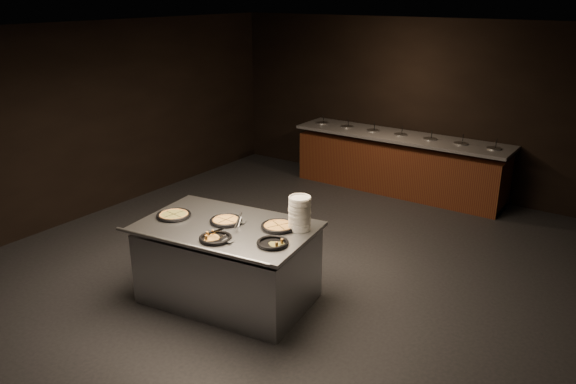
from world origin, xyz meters
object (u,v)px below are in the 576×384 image
at_px(plate_stack, 300,213).
at_px(pan_veggie_whole, 174,215).
at_px(pan_cheese_whole, 226,220).
at_px(serving_counter, 228,264).

bearing_deg(plate_stack, pan_veggie_whole, -159.32).
bearing_deg(pan_cheese_whole, plate_stack, 21.35).
relative_size(serving_counter, plate_stack, 5.56).
height_order(serving_counter, pan_veggie_whole, pan_veggie_whole).
xyz_separation_m(serving_counter, plate_stack, (0.71, 0.37, 0.65)).
height_order(plate_stack, pan_veggie_whole, plate_stack).
xyz_separation_m(plate_stack, pan_cheese_whole, (-0.77, -0.30, -0.16)).
distance_m(serving_counter, pan_cheese_whole, 0.50).
relative_size(plate_stack, pan_veggie_whole, 0.94).
height_order(pan_veggie_whole, pan_cheese_whole, same).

